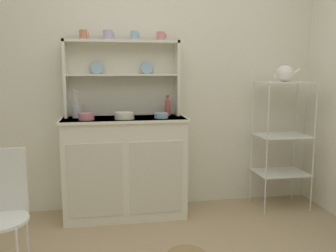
{
  "coord_description": "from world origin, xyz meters",
  "views": [
    {
      "loc": [
        -0.46,
        -1.86,
        1.31
      ],
      "look_at": [
        0.07,
        1.12,
        0.85
      ],
      "focal_mm": 39.32,
      "sensor_mm": 36.0,
      "label": 1
    }
  ],
  "objects": [
    {
      "name": "cup_rose_3",
      "position": [
        0.07,
        1.49,
        1.62
      ],
      "size": [
        0.09,
        0.08,
        0.08
      ],
      "color": "#D17A84",
      "rests_on": "hutch_shelf_unit"
    },
    {
      "name": "porcelain_teapot",
      "position": [
        1.2,
        1.33,
        1.29
      ],
      "size": [
        0.25,
        0.15,
        0.18
      ],
      "color": "white",
      "rests_on": "bakers_rack"
    },
    {
      "name": "hutch_shelf_unit",
      "position": [
        -0.28,
        1.53,
        1.3
      ],
      "size": [
        1.02,
        0.18,
        0.68
      ],
      "color": "silver",
      "rests_on": "hutch_cabinet"
    },
    {
      "name": "bowl_floral_medium",
      "position": [
        -0.28,
        1.29,
        0.93
      ],
      "size": [
        0.17,
        0.17,
        0.06
      ],
      "primitive_type": "cylinder",
      "color": "silver",
      "rests_on": "hutch_cabinet"
    },
    {
      "name": "cup_lilac_1",
      "position": [
        -0.4,
        1.49,
        1.62
      ],
      "size": [
        0.1,
        0.08,
        0.08
      ],
      "color": "#B79ECC",
      "rests_on": "hutch_shelf_unit"
    },
    {
      "name": "wall_back",
      "position": [
        0.0,
        1.62,
        1.25
      ],
      "size": [
        3.84,
        0.05,
        2.5
      ],
      "primitive_type": "cube",
      "color": "silver",
      "rests_on": "ground"
    },
    {
      "name": "jam_bottle",
      "position": [
        0.12,
        1.45,
        0.98
      ],
      "size": [
        0.05,
        0.05,
        0.19
      ],
      "color": "#B74C47",
      "rests_on": "hutch_cabinet"
    },
    {
      "name": "bowl_mixing_large",
      "position": [
        -0.6,
        1.29,
        0.93
      ],
      "size": [
        0.13,
        0.13,
        0.06
      ],
      "primitive_type": "cylinder",
      "color": "#D17A84",
      "rests_on": "hutch_cabinet"
    },
    {
      "name": "hutch_cabinet",
      "position": [
        -0.28,
        1.37,
        0.46
      ],
      "size": [
        1.1,
        0.45,
        0.9
      ],
      "color": "silver",
      "rests_on": "ground"
    },
    {
      "name": "bowl_cream_small",
      "position": [
        0.04,
        1.29,
        0.92
      ],
      "size": [
        0.12,
        0.12,
        0.05
      ],
      "primitive_type": "cylinder",
      "color": "#8EB2D1",
      "rests_on": "hutch_cabinet"
    },
    {
      "name": "bakers_rack",
      "position": [
        1.2,
        1.33,
        0.76
      ],
      "size": [
        0.48,
        0.36,
        1.21
      ],
      "color": "silver",
      "rests_on": "ground"
    },
    {
      "name": "cup_sky_2",
      "position": [
        -0.17,
        1.49,
        1.62
      ],
      "size": [
        0.08,
        0.07,
        0.08
      ],
      "color": "#8EB2D1",
      "rests_on": "hutch_shelf_unit"
    },
    {
      "name": "cup_terracotta_0",
      "position": [
        -0.61,
        1.49,
        1.62
      ],
      "size": [
        0.08,
        0.07,
        0.08
      ],
      "color": "#C67556",
      "rests_on": "hutch_shelf_unit"
    },
    {
      "name": "utensil_jar",
      "position": [
        -0.69,
        1.44,
        0.96
      ],
      "size": [
        0.08,
        0.08,
        0.25
      ],
      "color": "#B2B7C6",
      "rests_on": "hutch_cabinet"
    }
  ]
}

